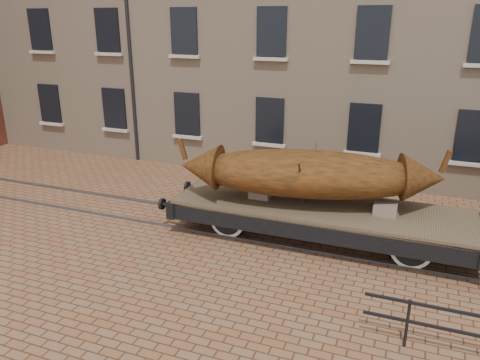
% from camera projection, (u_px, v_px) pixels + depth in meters
% --- Properties ---
extents(ground, '(90.00, 90.00, 0.00)m').
position_uv_depth(ground, '(299.00, 237.00, 13.17)').
color(ground, brown).
extents(rail_track, '(30.00, 1.52, 0.06)m').
position_uv_depth(rail_track, '(299.00, 236.00, 13.16)').
color(rail_track, '#59595E').
rests_on(rail_track, ground).
extents(flatcar_wagon, '(8.97, 2.43, 1.35)m').
position_uv_depth(flatcar_wagon, '(319.00, 212.00, 12.72)').
color(flatcar_wagon, brown).
rests_on(flatcar_wagon, ground).
extents(iron_boat, '(7.08, 3.10, 1.68)m').
position_uv_depth(iron_boat, '(307.00, 173.00, 12.50)').
color(iron_boat, brown).
rests_on(iron_boat, flatcar_wagon).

